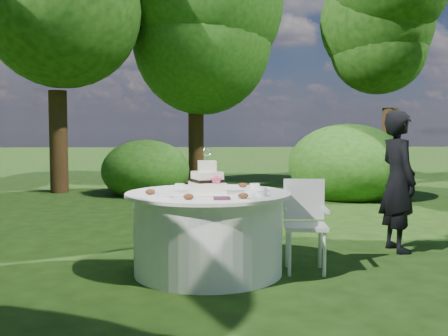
{
  "coord_description": "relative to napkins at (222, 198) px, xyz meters",
  "views": [
    {
      "loc": [
        -0.15,
        -4.91,
        1.34
      ],
      "look_at": [
        0.15,
        0.0,
        1.0
      ],
      "focal_mm": 42.0,
      "sensor_mm": 36.0,
      "label": 1
    }
  ],
  "objects": [
    {
      "name": "ground",
      "position": [
        -0.1,
        0.51,
        -0.78
      ],
      "size": [
        80.0,
        80.0,
        0.0
      ],
      "primitive_type": "plane",
      "color": "#1C340E",
      "rests_on": "ground"
    },
    {
      "name": "napkins",
      "position": [
        0.0,
        0.0,
        0.0
      ],
      "size": [
        0.14,
        0.14,
        0.02
      ],
      "primitive_type": "cube",
      "color": "#491F3C",
      "rests_on": "table"
    },
    {
      "name": "feather_plume",
      "position": [
        -0.22,
        0.19,
        -0.0
      ],
      "size": [
        0.48,
        0.07,
        0.01
      ],
      "primitive_type": "ellipsoid",
      "color": "white",
      "rests_on": "table"
    },
    {
      "name": "guest",
      "position": [
        2.05,
        1.3,
        0.01
      ],
      "size": [
        0.44,
        0.61,
        1.58
      ],
      "primitive_type": "imported",
      "rotation": [
        0.0,
        0.0,
        1.67
      ],
      "color": "black",
      "rests_on": "ground"
    },
    {
      "name": "table",
      "position": [
        -0.1,
        0.51,
        -0.39
      ],
      "size": [
        1.56,
        1.56,
        0.77
      ],
      "color": "white",
      "rests_on": "ground"
    },
    {
      "name": "cake",
      "position": [
        -0.11,
        0.46,
        0.1
      ],
      "size": [
        0.35,
        0.35,
        0.42
      ],
      "color": "silver",
      "rests_on": "table"
    },
    {
      "name": "chair",
      "position": [
        0.84,
        0.55,
        -0.26
      ],
      "size": [
        0.45,
        0.44,
        0.88
      ],
      "color": "silver",
      "rests_on": "ground"
    },
    {
      "name": "votives",
      "position": [
        -0.05,
        0.55,
        0.01
      ],
      "size": [
        1.15,
        0.95,
        0.04
      ],
      "color": "white",
      "rests_on": "table"
    },
    {
      "name": "petal_cups",
      "position": [
        -0.11,
        0.34,
        0.02
      ],
      "size": [
        0.99,
        1.03,
        0.05
      ],
      "color": "#562D16",
      "rests_on": "table"
    }
  ]
}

